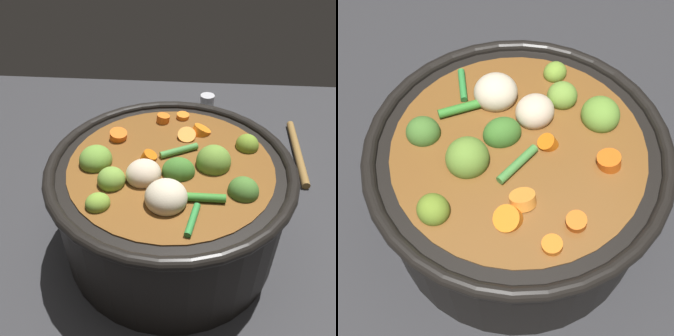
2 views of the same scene
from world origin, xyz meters
The scene contains 4 objects.
ground_plane centered at (0.00, 0.00, 0.00)m, with size 1.10×1.10×0.00m, color #2D2D30.
cooking_pot centered at (0.00, 0.00, 0.08)m, with size 0.32×0.32×0.17m.
wooden_spoon centered at (-0.23, 0.31, 0.01)m, with size 0.21×0.16×0.02m.
salt_shaker centered at (-0.34, 0.06, 0.04)m, with size 0.03×0.03×0.07m.
Camera 1 is at (0.36, 0.02, 0.43)m, focal length 37.67 mm.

